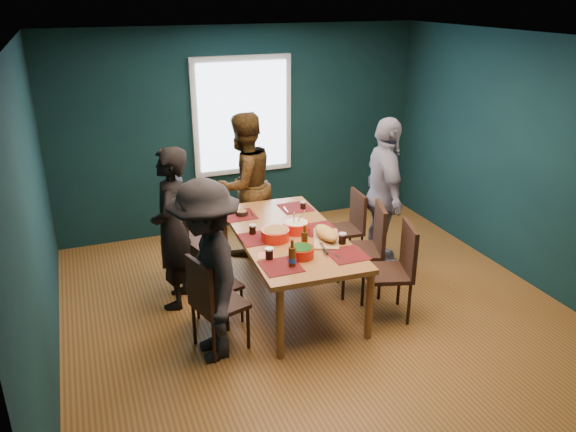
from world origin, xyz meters
name	(u,v)px	position (x,y,z in m)	size (l,w,h in m)	color
room	(307,177)	(0.00, 0.27, 1.37)	(5.01, 5.01, 2.71)	#99652C
dining_table	(289,240)	(-0.18, 0.30, 0.70)	(1.10, 2.07, 0.77)	#97552D
chair_left_far	(196,231)	(-0.99, 1.09, 0.60)	(0.52, 0.52, 1.03)	black
chair_left_mid	(211,280)	(-1.05, 0.14, 0.48)	(0.46, 0.46, 0.83)	black
chair_left_near	(211,298)	(-1.16, -0.30, 0.54)	(0.52, 0.52, 0.93)	black
chair_right_far	(350,223)	(0.82, 0.87, 0.52)	(0.43, 0.43, 0.90)	black
chair_right_mid	(369,242)	(0.69, 0.17, 0.58)	(0.57, 0.57, 1.00)	black
chair_right_near	(397,264)	(0.71, -0.37, 0.58)	(0.56, 0.56, 0.99)	black
person_far_left	(172,229)	(-1.31, 0.67, 0.85)	(0.62, 0.41, 1.70)	black
person_back	(244,185)	(-0.26, 1.63, 0.89)	(0.86, 0.67, 1.78)	black
person_right	(384,195)	(1.14, 0.66, 0.90)	(1.06, 0.44, 1.80)	silver
person_near_left	(207,272)	(-1.19, -0.35, 0.84)	(1.08, 0.62, 1.67)	black
bowl_salad	(275,234)	(-0.36, 0.20, 0.83)	(0.28, 0.28, 0.12)	red
bowl_dumpling	(296,226)	(-0.09, 0.31, 0.83)	(0.27, 0.27, 0.25)	red
bowl_herbs	(301,252)	(-0.27, -0.25, 0.83)	(0.24, 0.24, 0.10)	red
cutting_board	(326,234)	(0.11, 0.02, 0.83)	(0.41, 0.63, 0.13)	tan
small_bowl	(242,213)	(-0.49, 0.95, 0.80)	(0.13, 0.13, 0.06)	black
beer_bottle_a	(292,257)	(-0.42, -0.40, 0.87)	(0.07, 0.07, 0.26)	#45270C
beer_bottle_b	(305,240)	(-0.17, -0.10, 0.87)	(0.06, 0.06, 0.25)	#45270C
cola_glass_a	(269,253)	(-0.56, -0.18, 0.83)	(0.08, 0.08, 0.11)	black
cola_glass_b	(342,238)	(0.23, -0.11, 0.83)	(0.08, 0.08, 0.11)	black
cola_glass_c	(303,205)	(0.22, 0.89, 0.82)	(0.06, 0.06, 0.09)	black
cola_glass_d	(253,229)	(-0.53, 0.42, 0.83)	(0.08, 0.08, 0.10)	black
napkin_a	(318,228)	(0.16, 0.32, 0.77)	(0.15, 0.15, 0.00)	#F08565
napkin_b	(266,256)	(-0.57, -0.11, 0.77)	(0.15, 0.15, 0.00)	#F08565
napkin_c	(342,255)	(0.11, -0.35, 0.77)	(0.15, 0.15, 0.00)	#F08565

